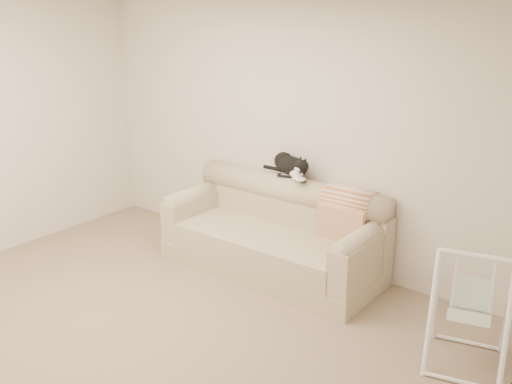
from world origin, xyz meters
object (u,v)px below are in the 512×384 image
remote_b (300,180)px  baby_swing (470,309)px  remote_a (286,176)px  sofa (276,235)px  tuxedo_cat (291,165)px

remote_b → baby_swing: bearing=-19.2°
remote_a → remote_b: bearing=-7.9°
remote_b → baby_swing: remote_b is taller
sofa → baby_swing: bearing=-12.8°
baby_swing → tuxedo_cat: bearing=160.5°
remote_a → baby_swing: size_ratio=0.21×
sofa → baby_swing: (2.06, -0.47, 0.09)m
remote_b → tuxedo_cat: 0.19m
tuxedo_cat → sofa: bearing=-87.9°
remote_b → sofa: bearing=-124.7°
remote_a → baby_swing: bearing=-18.3°
sofa → remote_b: size_ratio=12.83×
remote_b → baby_swing: 2.08m
remote_a → remote_b: size_ratio=1.09×
sofa → remote_a: 0.60m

